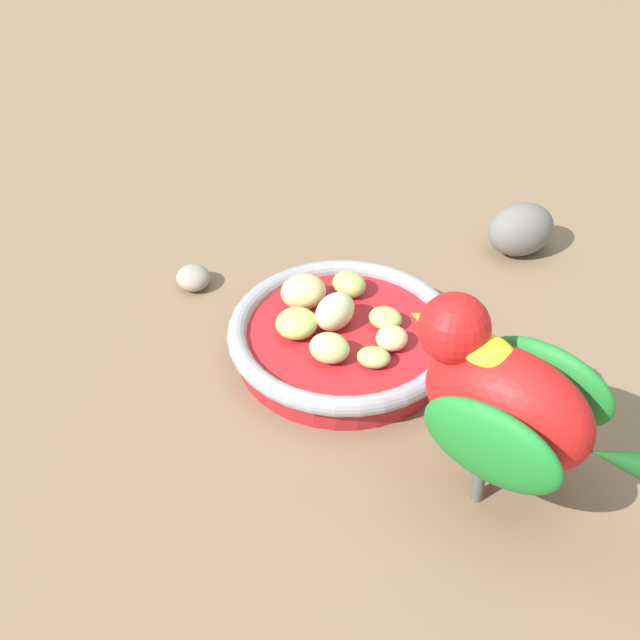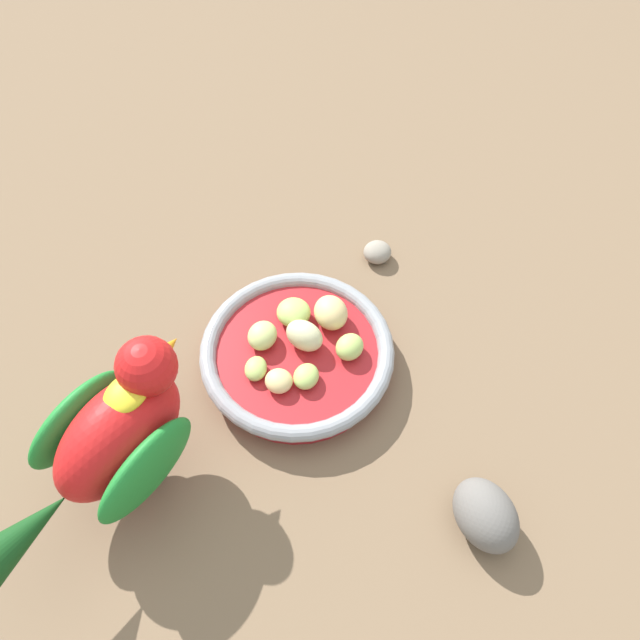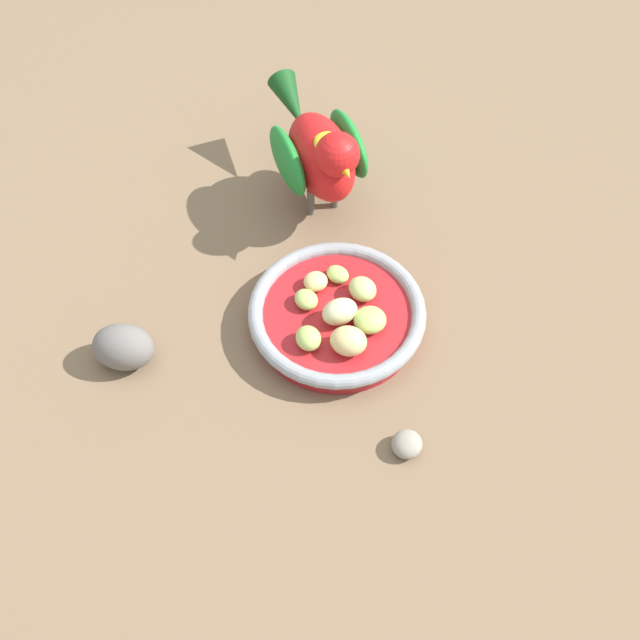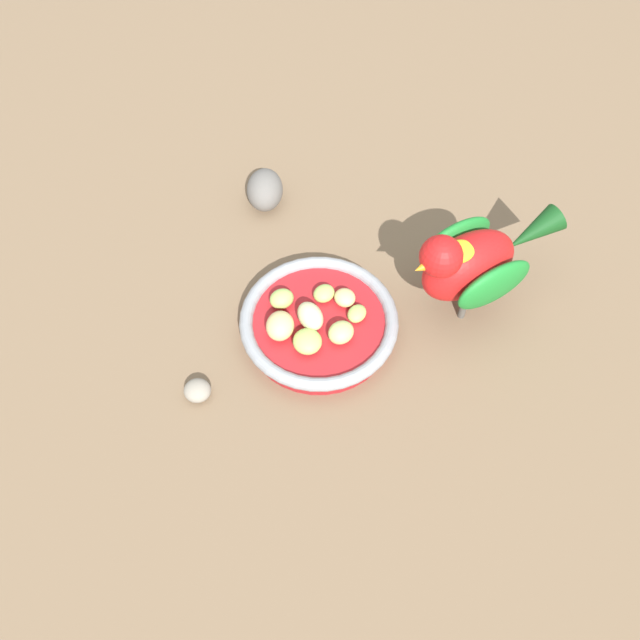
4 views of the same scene
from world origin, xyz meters
The scene contains 13 objects.
ground_plane centered at (0.00, 0.00, 0.00)m, with size 4.00×4.00×0.00m, color #7A6047.
feeding_bowl centered at (0.01, 0.02, 0.02)m, with size 0.19×0.19×0.03m.
apple_piece_0 centered at (0.00, 0.02, 0.04)m, with size 0.04×0.03×0.03m, color beige.
apple_piece_1 centered at (0.04, 0.00, 0.04)m, with size 0.03×0.03×0.02m, color #C6D17A.
apple_piece_2 centered at (-0.03, 0.00, 0.04)m, with size 0.04×0.03×0.03m, color #E5C67F.
apple_piece_3 centered at (0.04, 0.05, 0.03)m, with size 0.03×0.02×0.02m, color #E5C67F.
apple_piece_4 centered at (-0.04, 0.04, 0.04)m, with size 0.03×0.03×0.02m, color #B2CC66.
apple_piece_5 centered at (0.01, 0.05, 0.03)m, with size 0.03×0.02×0.02m, color #B2CC66.
apple_piece_6 centered at (0.00, -0.02, 0.04)m, with size 0.03×0.03×0.02m, color #B2CC66.
apple_piece_7 centered at (0.05, 0.03, 0.03)m, with size 0.03×0.02×0.01m, color #B2CC66.
parrot centered at (0.18, 0.08, 0.08)m, with size 0.19×0.15×0.15m.
rock_large centered at (-0.08, 0.22, 0.02)m, with size 0.06×0.05×0.05m, color slate.
pebble_0 centered at (-0.12, -0.08, 0.01)m, with size 0.03×0.03×0.02m, color gray.
Camera 3 is at (-0.51, -0.08, 0.76)m, focal length 48.56 mm.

